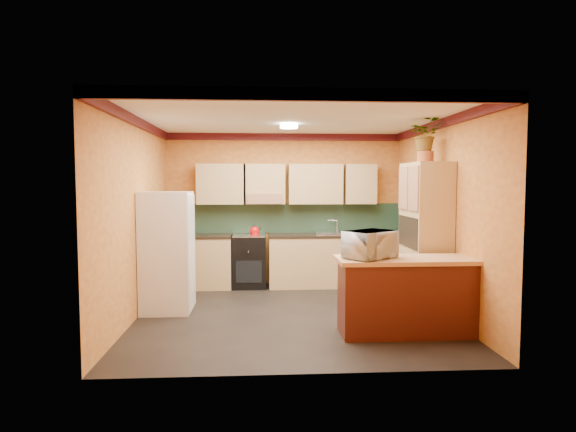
# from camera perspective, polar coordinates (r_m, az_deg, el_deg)

# --- Properties ---
(room_shell) EXTENTS (4.24, 4.24, 2.72)m
(room_shell) POSITION_cam_1_polar(r_m,az_deg,el_deg) (6.86, 0.45, 6.16)
(room_shell) COLOR black
(room_shell) RESTS_ON ground
(base_cabinets_back) EXTENTS (3.65, 0.60, 0.88)m
(base_cabinets_back) POSITION_cam_1_polar(r_m,az_deg,el_deg) (8.49, -0.39, -5.43)
(base_cabinets_back) COLOR tan
(base_cabinets_back) RESTS_ON ground
(countertop_back) EXTENTS (3.65, 0.62, 0.04)m
(countertop_back) POSITION_cam_1_polar(r_m,az_deg,el_deg) (8.42, -0.39, -2.34)
(countertop_back) COLOR black
(countertop_back) RESTS_ON base_cabinets_back
(stove) EXTENTS (0.58, 0.58, 0.91)m
(stove) POSITION_cam_1_polar(r_m,az_deg,el_deg) (8.47, -4.63, -5.35)
(stove) COLOR black
(stove) RESTS_ON ground
(kettle) EXTENTS (0.18, 0.18, 0.18)m
(kettle) POSITION_cam_1_polar(r_m,az_deg,el_deg) (8.35, -3.98, -1.71)
(kettle) COLOR #B30B0C
(kettle) RESTS_ON stove
(sink) EXTENTS (0.48, 0.40, 0.03)m
(sink) POSITION_cam_1_polar(r_m,az_deg,el_deg) (8.50, 4.84, -2.06)
(sink) COLOR silver
(sink) RESTS_ON countertop_back
(base_cabinets_right) EXTENTS (0.60, 0.80, 0.88)m
(base_cabinets_right) POSITION_cam_1_polar(r_m,az_deg,el_deg) (8.05, 12.87, -6.05)
(base_cabinets_right) COLOR tan
(base_cabinets_right) RESTS_ON ground
(countertop_right) EXTENTS (0.62, 0.80, 0.04)m
(countertop_right) POSITION_cam_1_polar(r_m,az_deg,el_deg) (7.98, 12.93, -2.79)
(countertop_right) COLOR black
(countertop_right) RESTS_ON base_cabinets_right
(fridge) EXTENTS (0.68, 0.66, 1.70)m
(fridge) POSITION_cam_1_polar(r_m,az_deg,el_deg) (7.02, -14.15, -4.14)
(fridge) COLOR white
(fridge) RESTS_ON ground
(pantry) EXTENTS (0.48, 0.90, 2.10)m
(pantry) POSITION_cam_1_polar(r_m,az_deg,el_deg) (6.93, 15.93, -2.61)
(pantry) COLOR tan
(pantry) RESTS_ON ground
(fern_pot) EXTENTS (0.22, 0.22, 0.16)m
(fern_pot) POSITION_cam_1_polar(r_m,az_deg,el_deg) (6.94, 15.97, 6.74)
(fern_pot) COLOR #9F4E26
(fern_pot) RESTS_ON pantry
(fern) EXTENTS (0.50, 0.47, 0.46)m
(fern) POSITION_cam_1_polar(r_m,az_deg,el_deg) (6.97, 16.02, 9.27)
(fern) COLOR tan
(fern) RESTS_ON fern_pot
(breakfast_bar) EXTENTS (1.80, 0.55, 0.88)m
(breakfast_bar) POSITION_cam_1_polar(r_m,az_deg,el_deg) (6.07, 14.84, -9.38)
(breakfast_bar) COLOR #531713
(breakfast_bar) RESTS_ON ground
(bar_top) EXTENTS (1.90, 0.65, 0.05)m
(bar_top) POSITION_cam_1_polar(r_m,az_deg,el_deg) (5.98, 14.92, -5.04)
(bar_top) COLOR tan
(bar_top) RESTS_ON breakfast_bar
(microwave) EXTENTS (0.71, 0.68, 0.33)m
(microwave) POSITION_cam_1_polar(r_m,az_deg,el_deg) (5.80, 9.71, -3.34)
(microwave) COLOR white
(microwave) RESTS_ON bar_top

